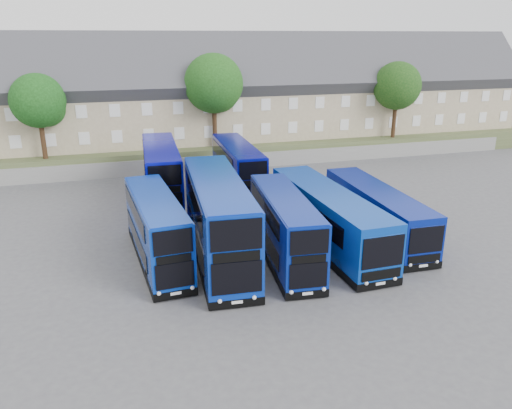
% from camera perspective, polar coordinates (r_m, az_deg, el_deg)
% --- Properties ---
extents(ground, '(120.00, 120.00, 0.00)m').
position_cam_1_polar(ground, '(27.78, 2.38, -8.49)').
color(ground, '#4D4D52').
rests_on(ground, ground).
extents(retaining_wall, '(70.00, 0.40, 1.50)m').
position_cam_1_polar(retaining_wall, '(49.50, -6.55, 4.64)').
color(retaining_wall, slate).
rests_on(retaining_wall, ground).
extents(earth_bank, '(80.00, 20.00, 2.00)m').
position_cam_1_polar(earth_bank, '(59.09, -8.28, 7.12)').
color(earth_bank, '#46502D').
rests_on(earth_bank, ground).
extents(terrace_row, '(66.00, 10.40, 11.20)m').
position_cam_1_polar(terrace_row, '(55.52, -1.65, 12.41)').
color(terrace_row, tan).
rests_on(terrace_row, earth_bank).
extents(dd_front_left, '(3.00, 10.11, 3.96)m').
position_cam_1_polar(dd_front_left, '(29.60, -11.26, -2.96)').
color(dd_front_left, '#0932A8').
rests_on(dd_front_left, ground).
extents(dd_front_mid, '(3.68, 12.41, 4.87)m').
position_cam_1_polar(dd_front_mid, '(29.35, -4.32, -1.88)').
color(dd_front_mid, '#082CA3').
rests_on(dd_front_mid, ground).
extents(dd_front_right, '(3.26, 10.14, 3.96)m').
position_cam_1_polar(dd_front_right, '(29.28, 3.29, -2.86)').
color(dd_front_right, navy).
rests_on(dd_front_right, ground).
extents(dd_rear_left, '(3.23, 11.45, 4.50)m').
position_cam_1_polar(dd_rear_left, '(40.56, -10.73, 3.41)').
color(dd_rear_left, '#080BA3').
rests_on(dd_rear_left, ground).
extents(dd_rear_right, '(2.75, 10.65, 4.20)m').
position_cam_1_polar(dd_rear_right, '(41.67, -2.10, 3.93)').
color(dd_rear_right, '#070B83').
rests_on(dd_rear_right, ground).
extents(coach_east_a, '(3.10, 13.04, 3.54)m').
position_cam_1_polar(coach_east_a, '(31.81, 8.18, -1.63)').
color(coach_east_a, '#0939A7').
rests_on(coach_east_a, ground).
extents(coach_east_b, '(2.79, 11.72, 3.18)m').
position_cam_1_polar(coach_east_b, '(34.00, 13.57, -0.94)').
color(coach_east_b, navy).
rests_on(coach_east_b, ground).
extents(tree_west, '(4.80, 4.80, 7.65)m').
position_cam_1_polar(tree_west, '(49.13, -23.47, 10.62)').
color(tree_west, '#382314').
rests_on(tree_west, earth_bank).
extents(tree_mid, '(5.76, 5.76, 9.18)m').
position_cam_1_polar(tree_mid, '(50.22, -4.72, 13.38)').
color(tree_mid, '#382314').
rests_on(tree_mid, earth_bank).
extents(tree_east, '(5.12, 5.12, 8.16)m').
position_cam_1_polar(tree_east, '(57.35, 15.88, 12.73)').
color(tree_east, '#382314').
rests_on(tree_east, earth_bank).
extents(tree_far, '(5.44, 5.44, 8.67)m').
position_cam_1_polar(tree_far, '(66.41, 17.21, 13.64)').
color(tree_far, '#382314').
rests_on(tree_far, earth_bank).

